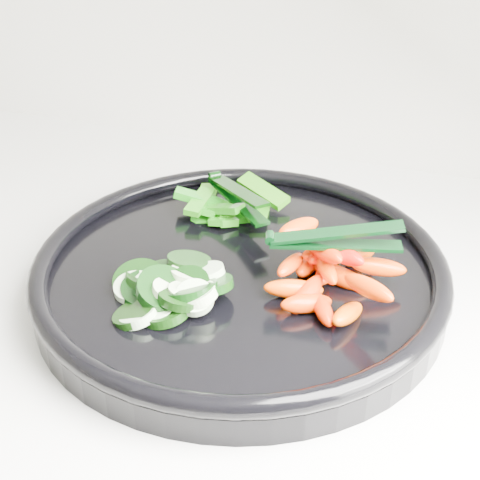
% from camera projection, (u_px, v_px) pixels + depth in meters
% --- Properties ---
extents(veggie_tray, '(0.40, 0.40, 0.04)m').
position_uv_depth(veggie_tray, '(240.00, 272.00, 0.61)').
color(veggie_tray, black).
rests_on(veggie_tray, counter).
extents(cucumber_pile, '(0.12, 0.12, 0.04)m').
position_uv_depth(cucumber_pile, '(168.00, 288.00, 0.57)').
color(cucumber_pile, black).
rests_on(cucumber_pile, veggie_tray).
extents(carrot_pile, '(0.12, 0.14, 0.05)m').
position_uv_depth(carrot_pile, '(329.00, 269.00, 0.57)').
color(carrot_pile, '#FF0E00').
rests_on(carrot_pile, veggie_tray).
extents(pepper_pile, '(0.12, 0.09, 0.03)m').
position_uv_depth(pepper_pile, '(226.00, 207.00, 0.69)').
color(pepper_pile, '#256E0A').
rests_on(pepper_pile, veggie_tray).
extents(tong_carrot, '(0.11, 0.05, 0.02)m').
position_uv_depth(tong_carrot, '(332.00, 239.00, 0.56)').
color(tong_carrot, black).
rests_on(tong_carrot, carrot_pile).
extents(tong_pepper, '(0.09, 0.09, 0.02)m').
position_uv_depth(tong_pepper, '(236.00, 194.00, 0.68)').
color(tong_pepper, black).
rests_on(tong_pepper, pepper_pile).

